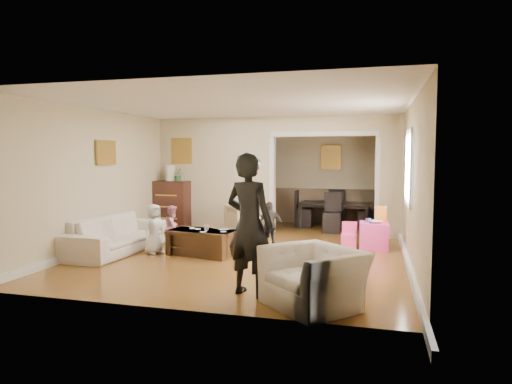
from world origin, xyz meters
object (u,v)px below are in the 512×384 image
(coffee_table, at_px, (202,242))
(child_kneel_b, at_px, (173,227))
(adult_person, at_px, (249,224))
(table_lamp, at_px, (170,173))
(coffee_cup, at_px, (206,228))
(play_table, at_px, (374,236))
(cyan_cup, at_px, (369,220))
(dresser, at_px, (171,206))
(dining_table, at_px, (335,216))
(armchair_front, at_px, (313,278))
(child_toddler, at_px, (270,226))
(child_kneel_a, at_px, (154,229))
(sofa, at_px, (118,234))
(armchair_back, at_px, (245,219))

(coffee_table, relative_size, child_kneel_b, 1.42)
(adult_person, bearing_deg, child_kneel_b, -28.93)
(table_lamp, xyz_separation_m, coffee_cup, (1.77, -2.31, -0.85))
(table_lamp, height_order, adult_person, adult_person)
(play_table, xyz_separation_m, cyan_cup, (-0.10, -0.05, 0.29))
(table_lamp, bearing_deg, dresser, 0.00)
(coffee_cup, bearing_deg, adult_person, -55.76)
(coffee_cup, distance_m, dining_table, 4.09)
(armchair_front, bearing_deg, table_lamp, 174.48)
(table_lamp, height_order, child_kneel_b, table_lamp)
(coffee_table, height_order, dining_table, dining_table)
(adult_person, bearing_deg, table_lamp, -35.61)
(coffee_cup, distance_m, play_table, 3.13)
(coffee_table, distance_m, play_table, 3.19)
(table_lamp, bearing_deg, armchair_front, -48.76)
(cyan_cup, bearing_deg, armchair_front, -99.15)
(armchair_front, distance_m, coffee_table, 3.18)
(play_table, relative_size, child_toddler, 0.58)
(dresser, height_order, child_kneel_a, dresser)
(armchair_front, xyz_separation_m, cyan_cup, (0.56, 3.46, 0.20))
(table_lamp, xyz_separation_m, adult_person, (3.10, -4.26, -0.45))
(dresser, relative_size, coffee_cup, 10.75)
(table_lamp, relative_size, adult_person, 0.20)
(sofa, bearing_deg, child_toddler, -68.77)
(armchair_back, relative_size, adult_person, 0.41)
(armchair_front, distance_m, child_kneel_a, 3.75)
(child_toddler, bearing_deg, play_table, 167.68)
(coffee_table, bearing_deg, dresser, 126.57)
(play_table, xyz_separation_m, child_kneel_b, (-3.62, -0.98, 0.16))
(dining_table, bearing_deg, coffee_table, -115.78)
(table_lamp, relative_size, child_toddler, 0.40)
(table_lamp, xyz_separation_m, child_kneel_b, (0.97, -1.96, -0.93))
(armchair_back, distance_m, child_toddler, 1.68)
(adult_person, bearing_deg, child_kneel_a, -20.79)
(cyan_cup, distance_m, child_kneel_b, 3.64)
(adult_person, relative_size, child_kneel_b, 2.17)
(coffee_table, distance_m, dining_table, 4.09)
(sofa, bearing_deg, armchair_front, -116.38)
(armchair_back, bearing_deg, coffee_table, 43.59)
(coffee_cup, bearing_deg, armchair_front, -45.28)
(dining_table, xyz_separation_m, child_kneel_b, (-2.70, -3.27, 0.11))
(table_lamp, bearing_deg, play_table, -12.04)
(dresser, xyz_separation_m, play_table, (4.59, -0.98, -0.33))
(armchair_front, distance_m, dining_table, 5.81)
(child_toddler, bearing_deg, child_kneel_b, -13.58)
(sofa, xyz_separation_m, child_kneel_a, (0.72, 0.02, 0.12))
(armchair_front, distance_m, cyan_cup, 3.51)
(dining_table, distance_m, child_toddler, 2.98)
(armchair_back, bearing_deg, sofa, 11.15)
(child_kneel_b, bearing_deg, armchair_back, -32.54)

